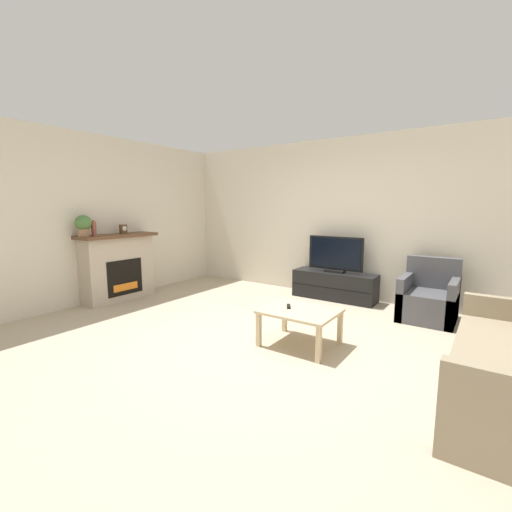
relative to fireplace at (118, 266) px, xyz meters
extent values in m
plane|color=tan|center=(2.95, -0.09, -0.56)|extent=(24.00, 24.00, 0.00)
cube|color=beige|center=(2.95, 2.38, 0.79)|extent=(12.00, 0.06, 2.70)
cube|color=beige|center=(-0.22, -0.09, 0.79)|extent=(0.06, 12.00, 2.70)
cube|color=#B7A893|center=(0.00, 0.00, -0.03)|extent=(0.37, 1.16, 1.06)
cube|color=black|center=(0.19, 0.00, -0.16)|extent=(0.01, 0.64, 0.58)
cube|color=orange|center=(0.19, 0.00, -0.32)|extent=(0.01, 0.45, 0.12)
cube|color=brown|center=(0.03, 0.00, 0.52)|extent=(0.49, 1.28, 0.05)
cylinder|color=#994C3D|center=(0.02, -0.38, 0.65)|extent=(0.08, 0.08, 0.22)
sphere|color=#994C3D|center=(0.02, -0.38, 0.77)|extent=(0.04, 0.04, 0.04)
cube|color=brown|center=(0.02, 0.13, 0.62)|extent=(0.07, 0.11, 0.15)
cylinder|color=white|center=(0.05, 0.13, 0.63)|extent=(0.00, 0.08, 0.08)
cylinder|color=#936B4C|center=(0.02, -0.54, 0.60)|extent=(0.17, 0.17, 0.11)
sphere|color=#477038|center=(0.02, -0.54, 0.75)|extent=(0.24, 0.24, 0.24)
cube|color=black|center=(2.97, 2.10, -0.33)|extent=(1.39, 0.43, 0.46)
cube|color=black|center=(2.97, 1.88, -0.33)|extent=(1.36, 0.01, 0.01)
cube|color=black|center=(2.97, 2.10, -0.08)|extent=(0.33, 0.18, 0.04)
cube|color=black|center=(2.97, 2.10, 0.22)|extent=(0.94, 0.03, 0.56)
cube|color=black|center=(2.97, 2.08, 0.22)|extent=(0.86, 0.01, 0.50)
cube|color=#4C4C51|center=(4.45, 1.81, -0.36)|extent=(0.70, 0.76, 0.40)
cube|color=#4C4C51|center=(4.45, 2.12, 0.06)|extent=(0.70, 0.14, 0.44)
cube|color=#4C4C51|center=(4.15, 1.81, -0.26)|extent=(0.10, 0.76, 0.60)
cube|color=#4C4C51|center=(4.75, 1.81, -0.26)|extent=(0.10, 0.76, 0.60)
cube|color=#CCB289|center=(3.40, 0.02, -0.16)|extent=(0.81, 0.66, 0.03)
cube|color=#CCB289|center=(3.04, -0.27, -0.37)|extent=(0.05, 0.05, 0.38)
cube|color=#CCB289|center=(3.76, -0.27, -0.37)|extent=(0.05, 0.05, 0.38)
cube|color=#CCB289|center=(3.04, 0.31, -0.37)|extent=(0.05, 0.05, 0.38)
cube|color=#CCB289|center=(3.76, 0.31, -0.37)|extent=(0.05, 0.05, 0.38)
cube|color=black|center=(3.25, 0.03, -0.14)|extent=(0.11, 0.15, 0.02)
cube|color=gray|center=(5.33, 0.89, -0.24)|extent=(0.85, 0.11, 0.65)
camera|label=1|loc=(5.11, -3.30, 1.00)|focal=24.00mm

